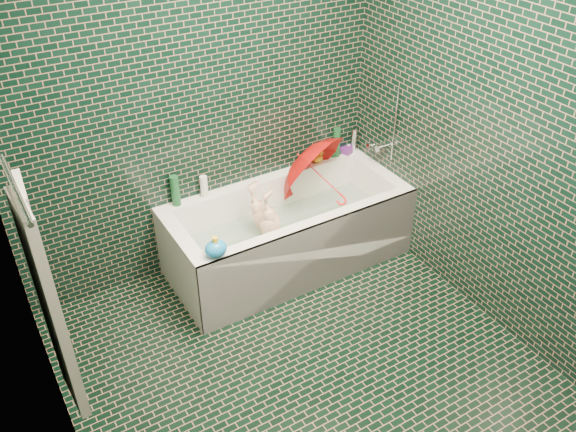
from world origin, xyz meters
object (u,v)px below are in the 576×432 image
bathtub (289,239)px  child (272,232)px  umbrella (322,177)px  rubber_duck (318,157)px  bath_toy (216,248)px

bathtub → child: bathtub is taller
umbrella → rubber_duck: 0.26m
child → umbrella: (0.48, 0.09, 0.26)m
bathtub → child: size_ratio=2.12×
child → umbrella: bearing=91.5°
bathtub → umbrella: bearing=17.7°
bathtub → bath_toy: 0.86m
rubber_duck → child: bearing=-169.1°
umbrella → rubber_duck: bearing=51.3°
umbrella → bath_toy: umbrella is taller
bathtub → bath_toy: (-0.70, -0.31, 0.40)m
child → umbrella: size_ratio=1.38×
umbrella → bath_toy: size_ratio=3.41×
child → rubber_duck: size_ratio=6.91×
child → rubber_duck: rubber_duck is taller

